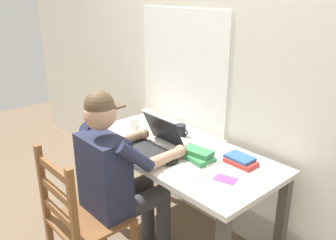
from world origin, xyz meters
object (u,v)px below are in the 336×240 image
Objects in this scene: book_stack_side at (199,155)px; desk at (175,163)px; wooden_chair at (82,222)px; computer_mouse at (172,162)px; landscape_photo_print at (226,179)px; laptop at (153,143)px; coffee_mug_white at (134,124)px; coffee_mug_dark at (180,131)px; seated_person at (119,173)px; book_stack_main at (240,160)px.

desk is at bearing -178.66° from book_stack_side.
computer_mouse is (0.22, 0.54, 0.30)m from wooden_chair.
landscape_photo_print is (0.35, 0.10, -0.02)m from computer_mouse.
book_stack_side is at bearing 68.17° from wooden_chair.
coffee_mug_white is at bearing 161.97° from laptop.
laptop reaches higher than desk.
book_stack_side is (0.31, 0.12, -0.02)m from laptop.
coffee_mug_dark reaches higher than landscape_photo_print.
wooden_chair is at bearing -85.73° from coffee_mug_dark.
seated_person is 0.36m from wooden_chair.
computer_mouse is 0.64m from coffee_mug_white.
coffee_mug_white is 0.68m from book_stack_side.
book_stack_side is at bearing 149.92° from landscape_photo_print.
book_stack_side reaches higher than landscape_photo_print.
book_stack_side is at bearing 56.39° from seated_person.
coffee_mug_white is at bearing -170.18° from book_stack_main.
landscape_photo_print is (0.07, -0.22, -0.02)m from book_stack_main.
laptop is 2.75× the size of coffee_mug_white.
book_stack_main is (0.57, -0.02, -0.02)m from coffee_mug_dark.
computer_mouse is 0.45m from coffee_mug_dark.
wooden_chair is 7.95× the size of coffee_mug_white.
coffee_mug_dark is at bearing 96.26° from seated_person.
coffee_mug_white reaches higher than book_stack_main.
seated_person is (-0.07, -0.42, 0.04)m from desk.
landscape_photo_print is at bearing -21.11° from coffee_mug_dark.
landscape_photo_print is (0.28, -0.07, -0.03)m from book_stack_side.
landscape_photo_print is at bearing -7.54° from desk.
laptop is 0.60m from book_stack_main.
book_stack_main is 0.23m from landscape_photo_print.
desk is at bearing 50.10° from laptop.
computer_mouse is 0.36m from landscape_photo_print.
laptop is 1.52× the size of book_stack_side.
book_stack_side is at bearing -144.83° from book_stack_main.
laptop is at bearing -158.38° from book_stack_side.
book_stack_side is at bearing 69.86° from computer_mouse.
book_stack_main is at bearing 9.82° from coffee_mug_white.
coffee_mug_dark reaches higher than book_stack_side.
landscape_photo_print is at bearing 32.21° from seated_person.
laptop is at bearing 92.60° from wooden_chair.
coffee_mug_dark is 0.68m from landscape_photo_print.
wooden_chair is (-0.07, -0.70, -0.18)m from desk.
landscape_photo_print is (0.57, 0.64, 0.29)m from wooden_chair.
laptop is 0.30m from coffee_mug_dark.
wooden_chair is (-0.00, -0.28, -0.23)m from seated_person.
coffee_mug_dark is 0.56× the size of book_stack_side.
seated_person is 6.23× the size of book_stack_main.
landscape_photo_print is (0.63, -0.24, -0.05)m from coffee_mug_dark.
wooden_chair is at bearing -112.37° from computer_mouse.
desk is 1.53× the size of wooden_chair.
book_stack_main reaches higher than computer_mouse.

